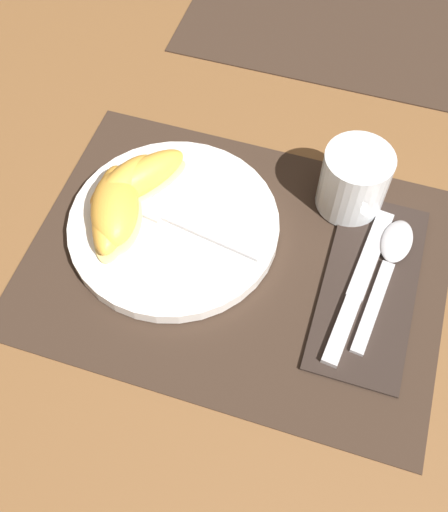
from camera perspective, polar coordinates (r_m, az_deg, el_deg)
The scene contains 13 objects.
ground_plane at distance 0.66m, azimuth 1.22°, elevation -0.45°, with size 3.00×3.00×0.00m, color brown.
placemat at distance 0.66m, azimuth 1.22°, elevation -0.37°, with size 0.45×0.34×0.00m.
placemat_far at distance 0.98m, azimuth 11.67°, elevation 22.04°, with size 0.45×0.34×0.00m.
plate at distance 0.68m, azimuth -4.78°, elevation 2.94°, with size 0.24×0.24×0.02m.
juice_glass at distance 0.69m, azimuth 12.20°, elevation 6.78°, with size 0.08×0.08×0.08m.
napkin at distance 0.66m, azimuth 13.69°, elevation -2.73°, with size 0.10×0.23×0.00m.
knife at distance 0.65m, azimuth 12.64°, elevation -2.91°, with size 0.04×0.20×0.01m.
spoon at distance 0.68m, azimuth 15.59°, elevation -0.17°, with size 0.04×0.18×0.01m.
fork at distance 0.67m, azimuth -5.19°, elevation 3.74°, with size 0.19×0.05×0.00m.
citrus_wedge_0 at distance 0.69m, azimuth -8.17°, elevation 7.16°, with size 0.11×0.13×0.04m.
citrus_wedge_1 at distance 0.68m, azimuth -9.48°, elevation 6.56°, with size 0.07×0.11×0.04m.
citrus_wedge_2 at distance 0.67m, azimuth -10.34°, elevation 4.30°, with size 0.09×0.11×0.04m.
citrus_wedge_3 at distance 0.67m, azimuth -10.70°, elevation 4.28°, with size 0.08×0.13×0.04m.
Camera 1 is at (0.09, -0.33, 0.57)m, focal length 42.00 mm.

